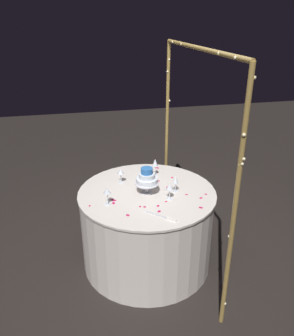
{
  "coord_description": "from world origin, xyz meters",
  "views": [
    {
      "loc": [
        2.72,
        -0.61,
        2.3
      ],
      "look_at": [
        0.0,
        0.0,
        1.04
      ],
      "focal_mm": 36.31,
      "sensor_mm": 36.0,
      "label": 1
    }
  ],
  "objects_px": {
    "decorative_arch": "(194,133)",
    "tiered_cake": "(147,179)",
    "wine_glass_1": "(176,181)",
    "main_table": "(147,227)",
    "wine_glass_4": "(107,192)",
    "cake_knife": "(162,217)",
    "wine_glass_0": "(155,163)",
    "wine_glass_2": "(121,172)",
    "wine_glass_3": "(170,187)"
  },
  "relations": [
    {
      "from": "decorative_arch",
      "to": "tiered_cake",
      "type": "xyz_separation_m",
      "value": [
        0.03,
        -0.44,
        -0.39
      ]
    },
    {
      "from": "wine_glass_4",
      "to": "wine_glass_3",
      "type": "bearing_deg",
      "value": 87.57
    },
    {
      "from": "decorative_arch",
      "to": "wine_glass_2",
      "type": "height_order",
      "value": "decorative_arch"
    },
    {
      "from": "decorative_arch",
      "to": "main_table",
      "type": "relative_size",
      "value": 1.61
    },
    {
      "from": "wine_glass_2",
      "to": "wine_glass_4",
      "type": "xyz_separation_m",
      "value": [
        0.39,
        -0.18,
        0.01
      ]
    },
    {
      "from": "decorative_arch",
      "to": "wine_glass_1",
      "type": "xyz_separation_m",
      "value": [
        0.05,
        -0.17,
        -0.43
      ]
    },
    {
      "from": "main_table",
      "to": "wine_glass_2",
      "type": "relative_size",
      "value": 8.81
    },
    {
      "from": "wine_glass_0",
      "to": "wine_glass_2",
      "type": "relative_size",
      "value": 1.26
    },
    {
      "from": "wine_glass_1",
      "to": "main_table",
      "type": "bearing_deg",
      "value": -101.69
    },
    {
      "from": "decorative_arch",
      "to": "wine_glass_1",
      "type": "bearing_deg",
      "value": -72.81
    },
    {
      "from": "decorative_arch",
      "to": "tiered_cake",
      "type": "relative_size",
      "value": 8.17
    },
    {
      "from": "wine_glass_0",
      "to": "cake_knife",
      "type": "distance_m",
      "value": 0.8
    },
    {
      "from": "wine_glass_0",
      "to": "wine_glass_2",
      "type": "distance_m",
      "value": 0.37
    },
    {
      "from": "wine_glass_1",
      "to": "wine_glass_2",
      "type": "bearing_deg",
      "value": -122.38
    },
    {
      "from": "main_table",
      "to": "wine_glass_3",
      "type": "relative_size",
      "value": 8.39
    },
    {
      "from": "tiered_cake",
      "to": "wine_glass_4",
      "type": "relative_size",
      "value": 1.59
    },
    {
      "from": "tiered_cake",
      "to": "wine_glass_4",
      "type": "height_order",
      "value": "tiered_cake"
    },
    {
      "from": "wine_glass_0",
      "to": "wine_glass_2",
      "type": "bearing_deg",
      "value": -77.38
    },
    {
      "from": "wine_glass_0",
      "to": "wine_glass_1",
      "type": "bearing_deg",
      "value": 15.25
    },
    {
      "from": "wine_glass_1",
      "to": "wine_glass_2",
      "type": "xyz_separation_m",
      "value": [
        -0.29,
        -0.46,
        -0.0
      ]
    },
    {
      "from": "main_table",
      "to": "wine_glass_0",
      "type": "distance_m",
      "value": 0.64
    },
    {
      "from": "main_table",
      "to": "wine_glass_1",
      "type": "relative_size",
      "value": 8.17
    },
    {
      "from": "wine_glass_0",
      "to": "wine_glass_1",
      "type": "height_order",
      "value": "wine_glass_0"
    },
    {
      "from": "wine_glass_0",
      "to": "wine_glass_2",
      "type": "height_order",
      "value": "wine_glass_0"
    },
    {
      "from": "wine_glass_3",
      "to": "wine_glass_2",
      "type": "bearing_deg",
      "value": -137.94
    },
    {
      "from": "wine_glass_1",
      "to": "tiered_cake",
      "type": "bearing_deg",
      "value": -95.45
    },
    {
      "from": "wine_glass_1",
      "to": "wine_glass_4",
      "type": "xyz_separation_m",
      "value": [
        0.1,
        -0.64,
        0.01
      ]
    },
    {
      "from": "wine_glass_1",
      "to": "wine_glass_0",
      "type": "bearing_deg",
      "value": -164.75
    },
    {
      "from": "wine_glass_0",
      "to": "wine_glass_3",
      "type": "xyz_separation_m",
      "value": [
        0.5,
        0.01,
        -0.02
      ]
    },
    {
      "from": "decorative_arch",
      "to": "wine_glass_0",
      "type": "xyz_separation_m",
      "value": [
        -0.32,
        -0.27,
        -0.41
      ]
    },
    {
      "from": "cake_knife",
      "to": "main_table",
      "type": "bearing_deg",
      "value": -176.48
    },
    {
      "from": "decorative_arch",
      "to": "wine_glass_4",
      "type": "xyz_separation_m",
      "value": [
        0.15,
        -0.81,
        -0.42
      ]
    },
    {
      "from": "decorative_arch",
      "to": "wine_glass_2",
      "type": "xyz_separation_m",
      "value": [
        -0.24,
        -0.64,
        -0.43
      ]
    },
    {
      "from": "main_table",
      "to": "cake_knife",
      "type": "distance_m",
      "value": 0.61
    },
    {
      "from": "wine_glass_2",
      "to": "wine_glass_4",
      "type": "distance_m",
      "value": 0.43
    },
    {
      "from": "decorative_arch",
      "to": "wine_glass_0",
      "type": "height_order",
      "value": "decorative_arch"
    },
    {
      "from": "decorative_arch",
      "to": "wine_glass_3",
      "type": "bearing_deg",
      "value": -56.32
    },
    {
      "from": "tiered_cake",
      "to": "wine_glass_1",
      "type": "height_order",
      "value": "tiered_cake"
    },
    {
      "from": "decorative_arch",
      "to": "wine_glass_3",
      "type": "xyz_separation_m",
      "value": [
        0.17,
        -0.26,
        -0.43
      ]
    },
    {
      "from": "tiered_cake",
      "to": "wine_glass_0",
      "type": "distance_m",
      "value": 0.39
    },
    {
      "from": "wine_glass_1",
      "to": "wine_glass_2",
      "type": "relative_size",
      "value": 1.08
    },
    {
      "from": "wine_glass_3",
      "to": "tiered_cake",
      "type": "bearing_deg",
      "value": -129.66
    },
    {
      "from": "cake_knife",
      "to": "tiered_cake",
      "type": "bearing_deg",
      "value": -175.12
    },
    {
      "from": "tiered_cake",
      "to": "wine_glass_0",
      "type": "height_order",
      "value": "tiered_cake"
    },
    {
      "from": "decorative_arch",
      "to": "cake_knife",
      "type": "bearing_deg",
      "value": -41.49
    },
    {
      "from": "main_table",
      "to": "wine_glass_3",
      "type": "bearing_deg",
      "value": 43.97
    },
    {
      "from": "decorative_arch",
      "to": "wine_glass_0",
      "type": "bearing_deg",
      "value": -139.62
    },
    {
      "from": "main_table",
      "to": "cake_knife",
      "type": "xyz_separation_m",
      "value": [
        0.45,
        0.03,
        0.4
      ]
    },
    {
      "from": "main_table",
      "to": "wine_glass_2",
      "type": "bearing_deg",
      "value": -139.4
    },
    {
      "from": "decorative_arch",
      "to": "main_table",
      "type": "xyz_separation_m",
      "value": [
        -0.0,
        -0.43,
        -0.94
      ]
    }
  ]
}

